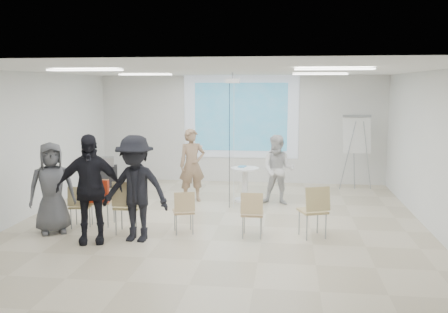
# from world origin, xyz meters

# --- Properties ---
(floor) EXTENTS (8.00, 9.00, 0.10)m
(floor) POSITION_xyz_m (0.00, 0.00, -0.05)
(floor) COLOR beige
(floor) RESTS_ON ground
(ceiling) EXTENTS (8.00, 9.00, 0.10)m
(ceiling) POSITION_xyz_m (0.00, 0.00, 3.05)
(ceiling) COLOR white
(ceiling) RESTS_ON wall_back
(wall_back) EXTENTS (8.00, 0.10, 3.00)m
(wall_back) POSITION_xyz_m (0.00, 4.55, 1.50)
(wall_back) COLOR silver
(wall_back) RESTS_ON floor
(wall_left) EXTENTS (0.10, 9.00, 3.00)m
(wall_left) POSITION_xyz_m (-4.05, 0.00, 1.50)
(wall_left) COLOR silver
(wall_left) RESTS_ON floor
(wall_right) EXTENTS (0.10, 9.00, 3.00)m
(wall_right) POSITION_xyz_m (4.05, 0.00, 1.50)
(wall_right) COLOR silver
(wall_right) RESTS_ON floor
(projection_halo) EXTENTS (3.20, 0.01, 2.30)m
(projection_halo) POSITION_xyz_m (0.00, 4.49, 1.85)
(projection_halo) COLOR silver
(projection_halo) RESTS_ON wall_back
(projection_image) EXTENTS (2.60, 0.01, 1.90)m
(projection_image) POSITION_xyz_m (0.00, 4.47, 1.85)
(projection_image) COLOR teal
(projection_image) RESTS_ON wall_back
(pedestal_table) EXTENTS (0.78, 0.78, 0.83)m
(pedestal_table) POSITION_xyz_m (0.33, 2.11, 0.46)
(pedestal_table) COLOR white
(pedestal_table) RESTS_ON floor
(player_left) EXTENTS (0.85, 0.74, 1.95)m
(player_left) POSITION_xyz_m (-0.91, 1.98, 0.97)
(player_left) COLOR #A17F62
(player_left) RESTS_ON floor
(player_right) EXTENTS (0.95, 0.80, 1.78)m
(player_right) POSITION_xyz_m (1.11, 1.92, 0.89)
(player_right) COLOR white
(player_right) RESTS_ON floor
(controller_left) EXTENTS (0.08, 0.12, 0.04)m
(controller_left) POSITION_xyz_m (-0.73, 2.23, 1.28)
(controller_left) COLOR white
(controller_left) RESTS_ON player_left
(controller_right) EXTENTS (0.06, 0.14, 0.04)m
(controller_right) POSITION_xyz_m (0.93, 2.17, 1.20)
(controller_right) COLOR white
(controller_right) RESTS_ON player_right
(chair_far_left) EXTENTS (0.42, 0.45, 0.83)m
(chair_far_left) POSITION_xyz_m (-2.61, -0.53, 0.49)
(chair_far_left) COLOR tan
(chair_far_left) RESTS_ON floor
(chair_left_mid) EXTENTS (0.45, 0.49, 0.95)m
(chair_left_mid) POSITION_xyz_m (-2.28, -0.36, 0.56)
(chair_left_mid) COLOR tan
(chair_left_mid) RESTS_ON floor
(chair_left_inner) EXTENTS (0.49, 0.52, 1.00)m
(chair_left_inner) POSITION_xyz_m (-1.59, -0.80, 0.59)
(chair_left_inner) COLOR tan
(chair_left_inner) RESTS_ON floor
(chair_center) EXTENTS (0.48, 0.50, 0.80)m
(chair_center) POSITION_xyz_m (-0.56, -0.65, 0.48)
(chair_center) COLOR tan
(chair_center) RESTS_ON floor
(chair_right_inner) EXTENTS (0.40, 0.43, 0.85)m
(chair_right_inner) POSITION_xyz_m (0.71, -0.73, 0.50)
(chair_right_inner) COLOR tan
(chair_right_inner) RESTS_ON floor
(chair_right_far) EXTENTS (0.59, 0.61, 0.96)m
(chair_right_far) POSITION_xyz_m (1.81, -0.62, 0.57)
(chair_right_far) COLOR #D0B578
(chair_right_far) RESTS_ON floor
(red_jacket) EXTENTS (0.46, 0.11, 0.43)m
(red_jacket) POSITION_xyz_m (-2.28, -0.50, 0.72)
(red_jacket) COLOR #AE2D15
(red_jacket) RESTS_ON chair_left_mid
(laptop) EXTENTS (0.38, 0.28, 0.03)m
(laptop) POSITION_xyz_m (-1.59, -0.69, 0.54)
(laptop) COLOR black
(laptop) RESTS_ON chair_left_inner
(audience_left) EXTENTS (1.42, 1.07, 2.18)m
(audience_left) POSITION_xyz_m (-2.07, -1.35, 1.09)
(audience_left) COLOR black
(audience_left) RESTS_ON floor
(audience_mid) EXTENTS (1.45, 0.91, 2.12)m
(audience_mid) POSITION_xyz_m (-1.31, -1.16, 1.06)
(audience_mid) COLOR black
(audience_mid) RESTS_ON floor
(audience_outer) EXTENTS (1.11, 1.00, 1.90)m
(audience_outer) POSITION_xyz_m (-2.99, -0.88, 0.95)
(audience_outer) COLOR #57585C
(audience_outer) RESTS_ON floor
(flipchart_easel) EXTENTS (0.85, 0.65, 1.97)m
(flipchart_easel) POSITION_xyz_m (3.09, 3.78, 1.45)
(flipchart_easel) COLOR #93959B
(flipchart_easel) RESTS_ON floor
(av_cart) EXTENTS (0.65, 0.58, 0.81)m
(av_cart) POSITION_xyz_m (-3.51, 3.31, 0.37)
(av_cart) COLOR black
(av_cart) RESTS_ON floor
(ceiling_projector) EXTENTS (0.30, 0.25, 3.00)m
(ceiling_projector) POSITION_xyz_m (0.10, 1.49, 2.69)
(ceiling_projector) COLOR white
(ceiling_projector) RESTS_ON ceiling
(fluor_panel_nw) EXTENTS (1.20, 0.30, 0.02)m
(fluor_panel_nw) POSITION_xyz_m (-2.00, 2.00, 2.97)
(fluor_panel_nw) COLOR white
(fluor_panel_nw) RESTS_ON ceiling
(fluor_panel_ne) EXTENTS (1.20, 0.30, 0.02)m
(fluor_panel_ne) POSITION_xyz_m (2.00, 2.00, 2.97)
(fluor_panel_ne) COLOR white
(fluor_panel_ne) RESTS_ON ceiling
(fluor_panel_sw) EXTENTS (1.20, 0.30, 0.02)m
(fluor_panel_sw) POSITION_xyz_m (-2.00, -1.50, 2.97)
(fluor_panel_sw) COLOR white
(fluor_panel_sw) RESTS_ON ceiling
(fluor_panel_se) EXTENTS (1.20, 0.30, 0.02)m
(fluor_panel_se) POSITION_xyz_m (2.00, -1.50, 2.97)
(fluor_panel_se) COLOR white
(fluor_panel_se) RESTS_ON ceiling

